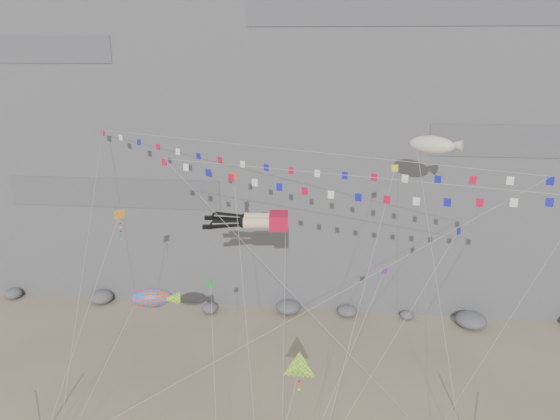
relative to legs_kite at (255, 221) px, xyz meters
name	(u,v)px	position (x,y,z in m)	size (l,w,h in m)	color
cliff	(301,58)	(1.73, 24.88, 11.95)	(80.00, 28.00, 50.00)	slate
talus_boulders	(288,307)	(1.73, 9.88, -12.45)	(60.00, 3.00, 1.20)	#5B5B60
anchor_pole_left	(39,414)	(-13.63, -10.66, -11.12)	(0.12, 0.12, 3.87)	gray
anchor_pole_right	(475,420)	(16.09, -8.32, -10.86)	(0.12, 0.12, 4.39)	gray
legs_kite	(255,221)	(0.00, 0.00, 0.00)	(8.07, 17.63, 21.08)	red
flag_banner_upper	(278,149)	(1.67, 1.49, 5.55)	(35.59, 20.99, 26.54)	red
flag_banner_lower	(345,175)	(6.91, -4.27, 4.86)	(27.97, 8.30, 20.14)	red
harlequin_kite	(119,216)	(-9.82, -3.22, 1.08)	(4.32, 9.05, 16.70)	red
fish_windsock	(151,298)	(-7.19, -4.75, -4.78)	(6.49, 8.12, 11.62)	#E4400B
delta_kite	(299,369)	(4.28, -9.48, -7.05)	(2.92, 6.17, 8.50)	yellow
blimp_windsock	(432,145)	(13.83, 3.91, 5.62)	(4.59, 15.55, 23.37)	beige
small_kite_a	(234,180)	(-1.53, -0.46, 3.40)	(4.31, 13.01, 21.03)	#F94F15
small_kite_b	(383,274)	(10.11, -1.24, -3.57)	(6.67, 13.31, 16.98)	purple
small_kite_c	(211,288)	(-2.40, -5.62, -3.33)	(3.01, 10.23, 13.97)	green
small_kite_d	(393,174)	(10.63, 0.91, 3.87)	(6.16, 16.62, 24.17)	yellow
small_kite_e	(456,235)	(14.95, -2.74, 0.38)	(10.46, 10.23, 19.29)	#1414B3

